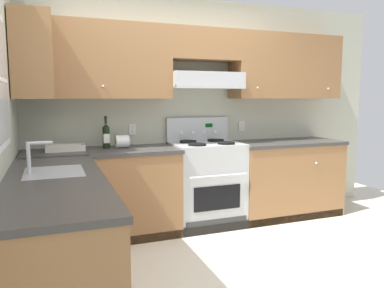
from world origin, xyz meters
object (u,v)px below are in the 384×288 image
at_px(bowl, 65,149).
at_px(paper_towel_roll, 122,142).
at_px(stove, 206,183).
at_px(wine_bottle, 106,135).

height_order(bowl, paper_towel_roll, paper_towel_roll).
distance_m(bowl, paper_towel_roll, 0.57).
bearing_deg(paper_towel_roll, stove, -5.01).
xyz_separation_m(stove, paper_towel_roll, (-0.92, 0.08, 0.50)).
height_order(wine_bottle, paper_towel_roll, wine_bottle).
bearing_deg(stove, bowl, 177.24).
bearing_deg(bowl, stove, -2.76).
relative_size(stove, bowl, 3.23).
distance_m(stove, bowl, 1.56).
height_order(stove, paper_towel_roll, stove).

